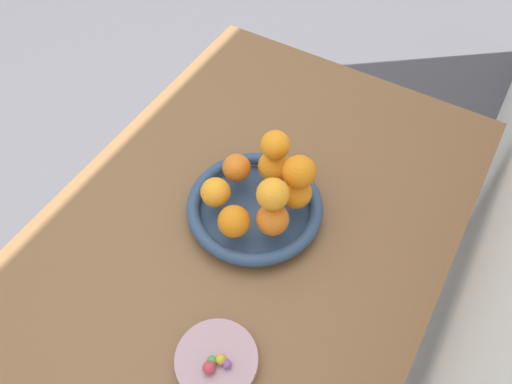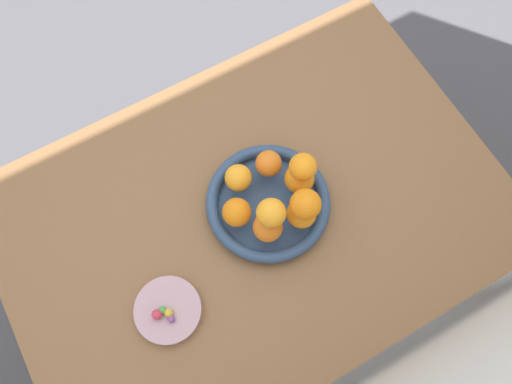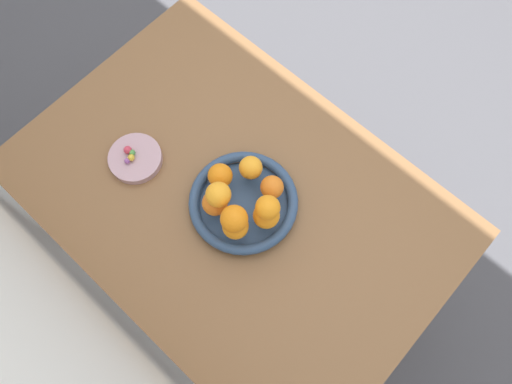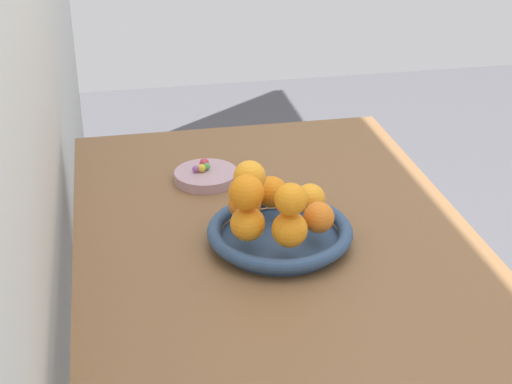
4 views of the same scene
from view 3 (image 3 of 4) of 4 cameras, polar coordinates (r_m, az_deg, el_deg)
ground_plane at (r=1.97m, az=-1.69°, el=-8.07°), size 6.00×6.00×0.00m
dining_table at (r=1.35m, az=-2.45°, el=-1.81°), size 1.10×0.76×0.74m
fruit_bowl at (r=1.23m, az=-1.45°, el=-1.20°), size 0.27×0.27×0.04m
candy_dish at (r=1.33m, az=-13.61°, el=3.75°), size 0.14×0.14×0.02m
orange_0 at (r=1.16m, az=-2.37°, el=-3.91°), size 0.06×0.06×0.06m
orange_1 at (r=1.17m, az=1.19°, el=-2.69°), size 0.06×0.06×0.06m
orange_2 at (r=1.20m, az=1.84°, el=0.56°), size 0.06×0.06×0.06m
orange_3 at (r=1.22m, az=-0.70°, el=2.88°), size 0.06×0.06×0.06m
orange_4 at (r=1.21m, az=-4.13°, el=1.86°), size 0.06×0.06×0.06m
orange_5 at (r=1.18m, az=-4.65°, el=-1.33°), size 0.06×0.06×0.06m
orange_6 at (r=1.10m, az=-2.52°, el=-3.07°), size 0.06×0.06×0.06m
orange_7 at (r=1.11m, az=1.30°, el=-1.83°), size 0.06×0.06×0.06m
orange_8 at (r=1.13m, az=-4.33°, el=-0.29°), size 0.06×0.06×0.06m
candy_ball_0 at (r=1.31m, az=-14.08°, el=3.84°), size 0.02×0.02×0.02m
candy_ball_1 at (r=1.31m, az=-14.51°, el=3.46°), size 0.02×0.02×0.02m
candy_ball_2 at (r=1.32m, az=-13.96°, el=4.38°), size 0.02×0.02×0.02m
candy_ball_3 at (r=1.32m, az=-14.44°, el=4.68°), size 0.02×0.02×0.02m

